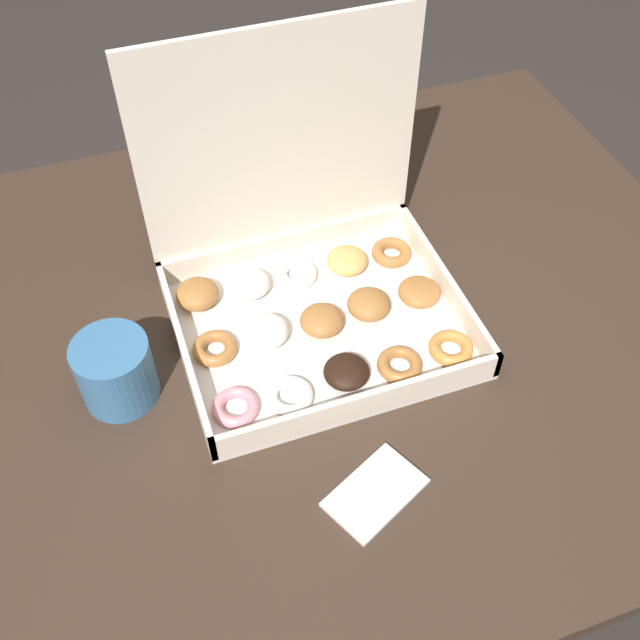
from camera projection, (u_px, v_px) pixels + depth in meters
name	position (u px, v px, depth m)	size (l,w,h in m)	color
ground_plane	(337.00, 537.00, 1.57)	(8.00, 8.00, 0.00)	#2D2826
dining_table	(343.00, 354.00, 1.10)	(1.11, 0.96, 0.71)	#38281E
donut_box	(307.00, 270.00, 0.99)	(0.38, 0.32, 0.36)	silver
coffee_mug	(115.00, 370.00, 0.91)	(0.09, 0.09, 0.09)	teal
paper_napkin	(375.00, 493.00, 0.85)	(0.13, 0.11, 0.01)	silver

